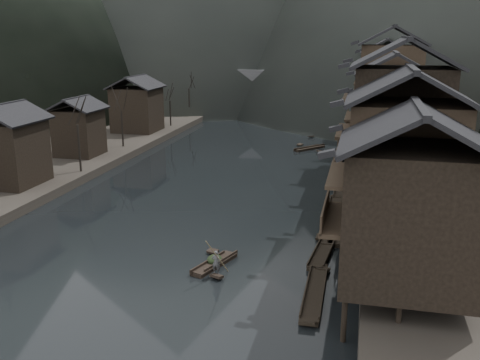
% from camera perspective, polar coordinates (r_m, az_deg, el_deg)
% --- Properties ---
extents(water, '(300.00, 300.00, 0.00)m').
position_cam_1_polar(water, '(42.27, -8.12, -6.95)').
color(water, black).
rests_on(water, ground).
extents(left_bank, '(40.00, 200.00, 1.20)m').
position_cam_1_polar(left_bank, '(92.32, -19.60, 4.90)').
color(left_bank, '#2D2823').
rests_on(left_bank, ground).
extents(stilt_houses, '(9.00, 67.60, 17.07)m').
position_cam_1_polar(stilt_houses, '(56.76, 15.96, 7.85)').
color(stilt_houses, black).
rests_on(stilt_houses, ground).
extents(left_houses, '(8.10, 53.20, 8.73)m').
position_cam_1_polar(left_houses, '(67.26, -18.54, 5.78)').
color(left_houses, black).
rests_on(left_houses, left_bank).
extents(bare_trees, '(3.77, 73.80, 7.53)m').
position_cam_1_polar(bare_trees, '(67.39, -15.02, 6.77)').
color(bare_trees, black).
rests_on(bare_trees, left_bank).
extents(moored_sampans, '(2.57, 49.50, 0.47)m').
position_cam_1_polar(moored_sampans, '(53.59, 10.05, -1.96)').
color(moored_sampans, black).
rests_on(moored_sampans, water).
extents(midriver_boats, '(10.45, 32.47, 0.45)m').
position_cam_1_polar(midriver_boats, '(91.95, 7.64, 5.37)').
color(midriver_boats, black).
rests_on(midriver_boats, water).
extents(stone_bridge, '(40.00, 6.00, 9.00)m').
position_cam_1_polar(stone_bridge, '(109.84, 5.58, 9.63)').
color(stone_bridge, '#4C4C4F').
rests_on(stone_bridge, ground).
extents(hero_sampan, '(2.41, 4.81, 0.43)m').
position_cam_1_polar(hero_sampan, '(38.37, -2.73, -8.86)').
color(hero_sampan, black).
rests_on(hero_sampan, water).
extents(cargo_heap, '(1.06, 1.39, 0.64)m').
position_cam_1_polar(cargo_heap, '(38.36, -2.76, -7.98)').
color(cargo_heap, black).
rests_on(cargo_heap, hero_sampan).
extents(boatman, '(0.63, 0.43, 1.67)m').
position_cam_1_polar(boatman, '(36.40, -2.57, -8.41)').
color(boatman, '#4F4F51').
rests_on(boatman, hero_sampan).
extents(bamboo_pole, '(1.08, 2.60, 3.48)m').
position_cam_1_polar(bamboo_pole, '(35.39, -2.31, -4.63)').
color(bamboo_pole, '#8C7A51').
rests_on(bamboo_pole, boatman).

